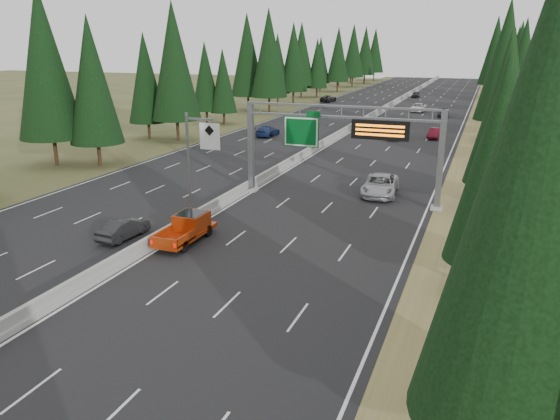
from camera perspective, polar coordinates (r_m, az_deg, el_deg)
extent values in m
cube|color=black|center=(90.65, 8.45, 8.90)|extent=(32.00, 260.00, 0.08)
cube|color=olive|center=(88.59, 19.85, 7.89)|extent=(3.60, 260.00, 0.06)
cube|color=#3B431F|center=(96.02, -2.10, 9.51)|extent=(3.60, 260.00, 0.06)
cube|color=gray|center=(90.62, 8.46, 9.02)|extent=(0.70, 260.00, 0.30)
cube|color=gray|center=(90.57, 8.47, 9.27)|extent=(0.30, 260.00, 0.60)
cube|color=slate|center=(47.48, -3.05, 6.55)|extent=(0.45, 0.45, 7.80)
cube|color=gray|center=(48.30, -2.98, 2.17)|extent=(0.90, 0.90, 0.30)
cube|color=slate|center=(43.65, 16.44, 4.94)|extent=(0.45, 0.45, 7.80)
cube|color=gray|center=(44.55, 16.04, 0.23)|extent=(0.90, 0.90, 0.30)
cube|color=slate|center=(44.34, 6.46, 10.71)|extent=(15.85, 0.35, 0.16)
cube|color=slate|center=(44.44, 6.42, 9.64)|extent=(15.85, 0.35, 0.16)
cube|color=#054C19|center=(45.31, 2.24, 8.17)|extent=(3.00, 0.10, 2.50)
cube|color=silver|center=(45.25, 2.21, 8.16)|extent=(2.85, 0.02, 2.35)
cube|color=#054C19|center=(44.80, 3.49, 9.99)|extent=(1.10, 0.10, 0.45)
cube|color=black|center=(43.57, 10.43, 8.22)|extent=(4.50, 0.40, 1.50)
cube|color=orange|center=(43.31, 10.40, 8.63)|extent=(3.80, 0.02, 0.18)
cube|color=orange|center=(43.36, 10.38, 8.18)|extent=(3.80, 0.02, 0.18)
cube|color=orange|center=(43.41, 10.35, 7.72)|extent=(3.80, 0.02, 0.18)
cylinder|color=slate|center=(38.89, -9.48, 4.14)|extent=(0.20, 0.20, 8.00)
cube|color=gray|center=(39.93, -9.21, -1.32)|extent=(0.50, 0.50, 0.20)
cube|color=slate|center=(37.77, -8.42, 9.36)|extent=(2.00, 0.15, 0.15)
cube|color=silver|center=(37.44, -7.35, 7.64)|extent=(1.50, 0.06, 1.80)
cone|color=black|center=(14.80, 26.50, 3.58)|extent=(5.97, 5.97, 13.94)
cylinder|color=black|center=(30.36, 20.58, -6.61)|extent=(0.40, 0.40, 1.99)
cone|color=black|center=(28.56, 21.86, 4.90)|extent=(4.47, 4.47, 10.43)
cylinder|color=black|center=(30.16, 27.04, -7.14)|extent=(0.40, 0.40, 2.43)
cylinder|color=black|center=(45.95, 21.38, 1.33)|extent=(0.40, 0.40, 2.17)
cone|color=black|center=(44.73, 22.32, 9.73)|extent=(4.89, 4.89, 11.42)
cylinder|color=black|center=(46.08, 25.44, 0.62)|extent=(0.40, 0.40, 1.78)
cone|color=black|center=(44.98, 26.34, 7.44)|extent=(4.01, 4.01, 9.36)
cylinder|color=black|center=(62.78, 21.80, 5.21)|extent=(0.40, 0.40, 2.08)
cone|color=black|center=(61.91, 22.46, 11.09)|extent=(4.68, 4.68, 10.91)
cylinder|color=black|center=(63.97, 24.78, 5.15)|extent=(0.40, 0.40, 2.27)
cone|color=black|center=(63.08, 25.59, 11.46)|extent=(5.12, 5.12, 11.94)
cylinder|color=black|center=(78.63, 21.72, 7.69)|extent=(0.40, 0.40, 2.90)
cone|color=black|center=(77.87, 22.46, 14.27)|extent=(6.53, 6.53, 15.23)
cylinder|color=black|center=(81.85, 24.49, 7.60)|extent=(0.40, 0.40, 2.63)
cone|color=black|center=(81.12, 25.22, 13.33)|extent=(5.93, 5.93, 13.83)
cylinder|color=black|center=(97.48, 21.81, 9.20)|extent=(0.40, 0.40, 2.65)
cone|color=black|center=(96.87, 22.36, 14.04)|extent=(5.95, 5.95, 13.89)
cylinder|color=black|center=(95.19, 23.40, 8.86)|extent=(0.40, 0.40, 2.63)
cone|color=black|center=(94.57, 24.00, 13.78)|extent=(5.92, 5.92, 13.81)
cylinder|color=black|center=(112.17, 21.24, 10.02)|extent=(0.40, 0.40, 2.16)
cone|color=black|center=(111.68, 21.62, 13.45)|extent=(4.86, 4.86, 11.34)
cylinder|color=black|center=(111.69, 24.00, 9.59)|extent=(0.40, 0.40, 1.82)
cone|color=black|center=(111.23, 24.36, 12.49)|extent=(4.09, 4.09, 9.55)
cylinder|color=black|center=(130.73, 21.62, 10.85)|extent=(0.40, 0.40, 2.28)
cone|color=black|center=(130.29, 21.96, 13.95)|extent=(5.12, 5.12, 11.94)
cylinder|color=black|center=(130.37, 23.26, 10.76)|extent=(0.40, 0.40, 2.76)
cone|color=black|center=(129.91, 23.72, 14.53)|extent=(6.21, 6.21, 14.49)
cylinder|color=black|center=(144.62, 21.17, 11.53)|extent=(0.40, 0.40, 3.02)
cone|color=black|center=(144.20, 21.58, 15.26)|extent=(6.80, 6.80, 15.88)
cylinder|color=black|center=(145.52, 22.80, 11.26)|extent=(0.40, 0.40, 2.39)
cone|color=black|center=(145.12, 23.15, 14.18)|extent=(5.37, 5.37, 12.54)
cylinder|color=black|center=(164.59, 21.33, 11.89)|extent=(0.40, 0.40, 2.06)
cone|color=black|center=(164.26, 21.58, 14.11)|extent=(4.63, 4.63, 10.79)
cylinder|color=black|center=(163.14, 23.15, 11.77)|extent=(0.40, 0.40, 2.75)
cone|color=black|center=(162.77, 23.51, 14.77)|extent=(6.18, 6.18, 14.43)
cylinder|color=black|center=(181.02, 21.76, 12.21)|extent=(0.40, 0.40, 2.05)
cone|color=black|center=(180.72, 21.98, 14.22)|extent=(4.60, 4.60, 10.74)
cylinder|color=black|center=(179.94, 22.84, 12.18)|extent=(0.40, 0.40, 2.74)
cone|color=black|center=(179.61, 23.17, 14.89)|extent=(6.17, 6.17, 14.39)
cylinder|color=black|center=(198.17, 21.56, 12.57)|extent=(0.40, 0.40, 2.20)
cone|color=black|center=(197.89, 21.78, 14.55)|extent=(4.96, 4.96, 11.57)
cylinder|color=black|center=(197.07, 22.47, 12.48)|extent=(0.40, 0.40, 2.41)
cone|color=black|center=(196.77, 22.73, 14.66)|extent=(5.42, 5.42, 12.64)
cylinder|color=black|center=(61.57, -18.37, 5.54)|extent=(0.40, 0.40, 2.48)
cone|color=black|center=(60.62, -19.06, 12.73)|extent=(5.58, 5.58, 13.02)
cylinder|color=black|center=(63.44, -22.40, 5.67)|extent=(0.40, 0.40, 2.98)
cone|color=black|center=(62.48, -23.38, 14.03)|extent=(6.69, 6.69, 15.62)
cylinder|color=black|center=(74.99, -10.62, 8.19)|extent=(0.40, 0.40, 2.86)
cone|color=black|center=(74.18, -11.01, 15.03)|extent=(6.44, 6.44, 15.03)
cylinder|color=black|center=(77.72, -13.51, 8.09)|extent=(0.40, 0.40, 2.26)
cone|color=black|center=(77.00, -13.88, 13.28)|extent=(5.09, 5.09, 11.87)
cylinder|color=black|center=(89.98, -5.85, 9.52)|extent=(0.40, 0.40, 1.90)
cone|color=black|center=(89.41, -5.97, 13.30)|extent=(4.28, 4.28, 9.99)
cylinder|color=black|center=(91.30, -7.65, 9.62)|extent=(0.40, 0.40, 2.08)
cone|color=black|center=(90.71, -7.81, 13.68)|extent=(4.67, 4.67, 10.90)
cylinder|color=black|center=(103.84, -1.13, 10.91)|extent=(0.40, 0.40, 3.01)
cone|color=black|center=(103.26, -1.16, 16.09)|extent=(6.76, 6.76, 15.78)
cylinder|color=black|center=(107.66, -3.34, 11.07)|extent=(0.40, 0.40, 2.90)
cone|color=black|center=(107.10, -3.43, 15.89)|extent=(6.52, 6.52, 15.21)
cylinder|color=black|center=(120.01, 1.40, 11.66)|extent=(0.40, 0.40, 2.71)
cone|color=black|center=(119.52, 1.43, 15.71)|extent=(6.09, 6.09, 14.22)
cylinder|color=black|center=(119.63, -0.24, 11.56)|extent=(0.40, 0.40, 2.34)
cone|color=black|center=(119.16, -0.25, 15.07)|extent=(5.27, 5.27, 12.30)
cylinder|color=black|center=(135.70, 3.85, 12.15)|extent=(0.40, 0.40, 2.21)
cone|color=black|center=(135.29, 3.91, 15.06)|extent=(4.97, 4.97, 11.59)
cylinder|color=black|center=(135.49, 2.23, 12.29)|extent=(0.40, 0.40, 2.81)
cone|color=black|center=(135.05, 2.27, 16.00)|extent=(6.31, 6.31, 14.73)
cylinder|color=black|center=(151.56, 6.00, 12.70)|extent=(0.40, 0.40, 2.69)
cone|color=black|center=(151.17, 6.10, 15.88)|extent=(6.06, 6.06, 14.13)
cylinder|color=black|center=(152.21, 4.20, 12.69)|extent=(0.40, 0.40, 2.30)
cone|color=black|center=(151.84, 4.26, 15.40)|extent=(5.18, 5.18, 12.08)
cylinder|color=black|center=(168.39, 7.55, 13.11)|extent=(0.40, 0.40, 2.90)
cone|color=black|center=(168.04, 7.68, 16.19)|extent=(6.53, 6.53, 15.23)
cylinder|color=black|center=(169.91, 6.12, 13.09)|extent=(0.40, 0.40, 2.29)
cone|color=black|center=(169.57, 6.20, 15.50)|extent=(5.15, 5.15, 12.02)
cylinder|color=black|center=(183.14, 8.79, 13.36)|extent=(0.40, 0.40, 2.85)
cone|color=black|center=(182.81, 8.92, 16.14)|extent=(6.41, 6.41, 14.96)
cylinder|color=black|center=(185.05, 7.37, 13.28)|extent=(0.40, 0.40, 1.77)
cone|color=black|center=(184.78, 7.43, 15.00)|extent=(3.99, 3.99, 9.32)
cylinder|color=black|center=(198.86, 9.77, 13.59)|extent=(0.40, 0.40, 2.82)
cone|color=black|center=(198.56, 9.90, 16.12)|extent=(6.35, 6.35, 14.81)
cylinder|color=black|center=(199.98, 8.82, 13.65)|extent=(0.40, 0.40, 2.81)
cone|color=black|center=(199.68, 8.94, 16.16)|extent=(6.31, 6.31, 14.73)
imported|color=#A0A1A5|center=(47.73, 10.43, 2.59)|extent=(3.22, 6.26, 1.69)
cylinder|color=black|center=(35.46, -12.31, -3.40)|extent=(0.29, 0.77, 0.77)
cylinder|color=black|center=(34.63, -10.03, -3.76)|extent=(0.29, 0.77, 0.77)
cylinder|color=black|center=(37.98, -9.73, -1.86)|extent=(0.29, 0.77, 0.77)
cylinder|color=black|center=(37.21, -7.55, -2.16)|extent=(0.29, 0.77, 0.77)
cube|color=#9A2C09|center=(36.29, -9.84, -2.53)|extent=(1.92, 5.38, 0.29)
cube|color=#9A2C09|center=(36.78, -9.22, -1.12)|extent=(1.83, 2.12, 1.06)
cube|color=black|center=(36.69, -9.24, -0.70)|extent=(1.63, 1.83, 0.53)
cube|color=#9A2C09|center=(35.50, -12.32, -2.55)|extent=(0.10, 2.31, 0.58)
cube|color=#9A2C09|center=(34.57, -9.77, -2.94)|extent=(0.10, 2.31, 0.58)
cube|color=#9A2C09|center=(34.11, -12.07, -3.35)|extent=(1.92, 0.10, 0.58)
imported|color=#114D1C|center=(76.59, 11.89, 7.86)|extent=(2.03, 4.64, 1.56)
imported|color=#4E0B17|center=(78.31, 15.90, 7.71)|extent=(1.84, 4.35, 1.40)
imported|color=black|center=(101.95, 16.67, 9.67)|extent=(2.25, 4.75, 1.34)
imported|color=white|center=(108.68, 14.26, 10.33)|extent=(2.68, 5.63, 1.55)
imported|color=black|center=(137.59, 14.01, 11.64)|extent=(1.85, 4.29, 1.44)
imported|color=black|center=(37.91, -16.04, -1.88)|extent=(1.68, 4.14, 1.34)
imported|color=navy|center=(77.20, -1.31, 8.25)|extent=(2.20, 5.09, 1.46)
imported|color=silver|center=(85.70, 2.84, 9.09)|extent=(1.80, 4.12, 1.38)
imported|color=black|center=(124.33, 5.07, 11.53)|extent=(2.75, 5.33, 1.44)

